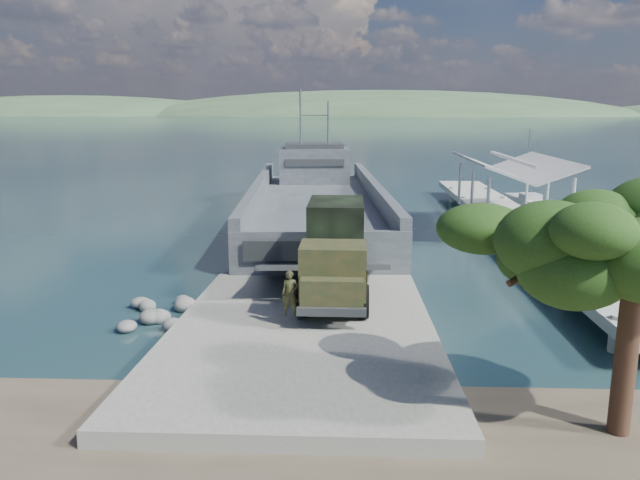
# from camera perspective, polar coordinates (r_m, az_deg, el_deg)

# --- Properties ---
(ground) EXTENTS (1400.00, 1400.00, 0.00)m
(ground) POSITION_cam_1_polar(r_m,az_deg,el_deg) (25.35, -1.35, -8.01)
(ground) COLOR #19333E
(ground) RESTS_ON ground
(boat_ramp) EXTENTS (10.00, 18.00, 0.50)m
(boat_ramp) POSITION_cam_1_polar(r_m,az_deg,el_deg) (24.32, -1.51, -8.27)
(boat_ramp) COLOR gray
(boat_ramp) RESTS_ON ground
(shoreline_rocks) EXTENTS (3.20, 5.60, 0.90)m
(shoreline_rocks) POSITION_cam_1_polar(r_m,az_deg,el_deg) (26.92, -14.67, -7.19)
(shoreline_rocks) COLOR #5F5F5D
(shoreline_rocks) RESTS_ON ground
(distant_headlands) EXTENTS (1000.00, 240.00, 48.00)m
(distant_headlands) POSITION_cam_1_polar(r_m,az_deg,el_deg) (585.80, 7.34, 11.24)
(distant_headlands) COLOR #385736
(distant_headlands) RESTS_ON ground
(pier) EXTENTS (6.40, 44.00, 6.10)m
(pier) POSITION_cam_1_polar(r_m,az_deg,el_deg) (44.58, 17.24, 2.41)
(pier) COLOR #ACACA2
(pier) RESTS_ON ground
(landing_craft) EXTENTS (11.45, 37.62, 11.04)m
(landing_craft) POSITION_cam_1_polar(r_m,az_deg,el_deg) (47.54, -0.35, 2.69)
(landing_craft) COLOR #3F454A
(landing_craft) RESTS_ON ground
(military_truck) EXTENTS (2.91, 8.64, 3.99)m
(military_truck) POSITION_cam_1_polar(r_m,az_deg,el_deg) (27.42, 1.40, -1.02)
(military_truck) COLOR black
(military_truck) RESTS_ON boat_ramp
(soldier) EXTENTS (0.68, 0.47, 1.77)m
(soldier) POSITION_cam_1_polar(r_m,az_deg,el_deg) (23.86, -2.76, -5.80)
(soldier) COLOR #23311B
(soldier) RESTS_ON boat_ramp
(sailboat_near) EXTENTS (2.43, 5.96, 7.05)m
(sailboat_near) POSITION_cam_1_polar(r_m,az_deg,el_deg) (58.68, 18.30, 3.37)
(sailboat_near) COLOR #B8B8B8
(sailboat_near) RESTS_ON ground
(sailboat_far) EXTENTS (2.35, 5.11, 6.00)m
(sailboat_far) POSITION_cam_1_polar(r_m,az_deg,el_deg) (59.31, 18.71, 3.37)
(sailboat_far) COLOR #B8B8B8
(sailboat_far) RESTS_ON ground
(overhang_tree) EXTENTS (7.12, 6.56, 6.47)m
(overhang_tree) POSITION_cam_1_polar(r_m,az_deg,el_deg) (17.35, 25.04, -0.84)
(overhang_tree) COLOR #392417
(overhang_tree) RESTS_ON ground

